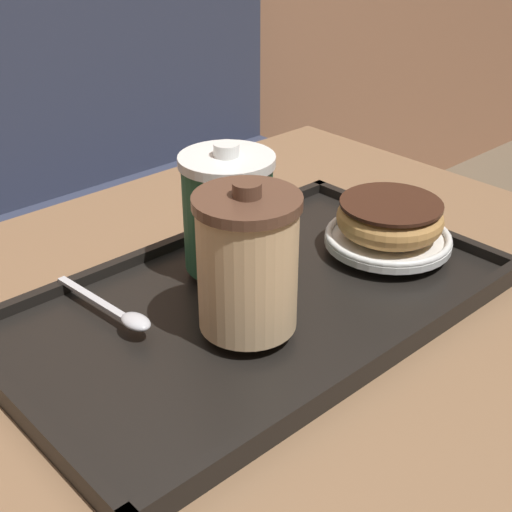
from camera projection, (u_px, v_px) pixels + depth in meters
booth_bench at (89, 264)px, 1.64m from camera, size 1.28×0.44×1.00m
cafe_table at (277, 430)px, 0.83m from camera, size 0.89×0.77×0.72m
serving_tray at (256, 304)px, 0.73m from camera, size 0.52×0.31×0.02m
coffee_cup_front at (247, 262)px, 0.64m from camera, size 0.10×0.10×0.14m
coffee_cup_rear at (228, 211)px, 0.74m from camera, size 0.10×0.10×0.14m
plate_with_chocolate_donut at (388, 238)px, 0.81m from camera, size 0.14×0.14×0.01m
donut_chocolate_glazed at (390, 217)px, 0.80m from camera, size 0.12×0.12×0.04m
spoon at (123, 314)px, 0.68m from camera, size 0.03×0.14×0.01m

